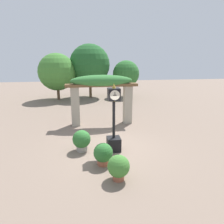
{
  "coord_description": "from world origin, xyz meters",
  "views": [
    {
      "loc": [
        -1.24,
        -8.35,
        3.93
      ],
      "look_at": [
        0.1,
        0.25,
        1.64
      ],
      "focal_mm": 32.0,
      "sensor_mm": 36.0,
      "label": 1
    }
  ],
  "objects_px": {
    "potted_plant_near_left": "(119,167)",
    "potted_plant_near_right": "(82,140)",
    "pedestal_clock": "(114,124)",
    "potted_plant_far_left": "(103,154)"
  },
  "relations": [
    {
      "from": "potted_plant_near_left",
      "to": "potted_plant_near_right",
      "type": "xyz_separation_m",
      "value": [
        -1.2,
        2.43,
        0.03
      ]
    },
    {
      "from": "potted_plant_near_left",
      "to": "potted_plant_near_right",
      "type": "bearing_deg",
      "value": 116.22
    },
    {
      "from": "potted_plant_near_right",
      "to": "potted_plant_far_left",
      "type": "relative_size",
      "value": 1.09
    },
    {
      "from": "potted_plant_near_right",
      "to": "potted_plant_far_left",
      "type": "xyz_separation_m",
      "value": [
        0.8,
        -1.36,
        -0.05
      ]
    },
    {
      "from": "pedestal_clock",
      "to": "potted_plant_near_right",
      "type": "xyz_separation_m",
      "value": [
        -1.41,
        0.17,
        -0.71
      ]
    },
    {
      "from": "potted_plant_near_left",
      "to": "potted_plant_far_left",
      "type": "height_order",
      "value": "potted_plant_near_left"
    },
    {
      "from": "pedestal_clock",
      "to": "potted_plant_near_right",
      "type": "relative_size",
      "value": 3.14
    },
    {
      "from": "pedestal_clock",
      "to": "potted_plant_far_left",
      "type": "bearing_deg",
      "value": -116.98
    },
    {
      "from": "potted_plant_near_left",
      "to": "potted_plant_near_right",
      "type": "distance_m",
      "value": 2.71
    },
    {
      "from": "potted_plant_near_right",
      "to": "potted_plant_far_left",
      "type": "distance_m",
      "value": 1.58
    }
  ]
}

